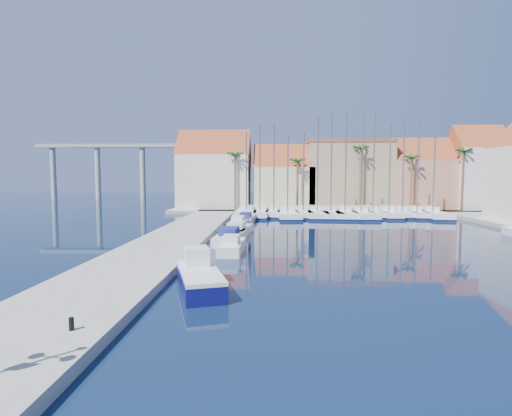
% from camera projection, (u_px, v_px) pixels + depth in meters
% --- Properties ---
extents(ground, '(260.00, 260.00, 0.00)m').
position_uv_depth(ground, '(276.00, 281.00, 22.61)').
color(ground, black).
rests_on(ground, ground).
extents(quay_west, '(6.00, 77.00, 0.50)m').
position_uv_depth(quay_west, '(175.00, 239.00, 36.37)').
color(quay_west, gray).
rests_on(quay_west, ground).
extents(shore_north, '(54.00, 16.00, 0.50)m').
position_uv_depth(shore_north, '(329.00, 209.00, 70.04)').
color(shore_north, gray).
rests_on(shore_north, ground).
extents(bollard, '(0.18, 0.18, 0.46)m').
position_uv_depth(bollard, '(71.00, 324.00, 14.07)').
color(bollard, black).
rests_on(bollard, quay_west).
extents(fishing_boat, '(3.59, 6.14, 2.04)m').
position_uv_depth(fishing_boat, '(199.00, 276.00, 21.06)').
color(fishing_boat, '#0D0D4F').
rests_on(fishing_boat, ground).
extents(motorboat_west_0, '(1.85, 5.37, 1.40)m').
position_uv_depth(motorboat_west_0, '(232.00, 246.00, 31.22)').
color(motorboat_west_0, white).
rests_on(motorboat_west_0, ground).
extents(motorboat_west_1, '(2.60, 6.97, 1.40)m').
position_uv_depth(motorboat_west_1, '(230.00, 237.00, 35.96)').
color(motorboat_west_1, white).
rests_on(motorboat_west_1, ground).
extents(motorboat_west_2, '(2.75, 6.74, 1.40)m').
position_uv_depth(motorboat_west_2, '(238.00, 230.00, 40.39)').
color(motorboat_west_2, white).
rests_on(motorboat_west_2, ground).
extents(motorboat_west_3, '(2.32, 5.84, 1.40)m').
position_uv_depth(motorboat_west_3, '(239.00, 223.00, 46.40)').
color(motorboat_west_3, white).
rests_on(motorboat_west_3, ground).
extents(motorboat_west_4, '(2.23, 5.91, 1.40)m').
position_uv_depth(motorboat_west_4, '(246.00, 219.00, 51.07)').
color(motorboat_west_4, white).
rests_on(motorboat_west_4, ground).
extents(motorboat_west_5, '(2.16, 6.56, 1.40)m').
position_uv_depth(motorboat_west_5, '(248.00, 216.00, 55.25)').
color(motorboat_west_5, white).
rests_on(motorboat_west_5, ground).
extents(motorboat_west_6, '(2.33, 6.27, 1.40)m').
position_uv_depth(motorboat_west_6, '(251.00, 213.00, 59.50)').
color(motorboat_west_6, white).
rests_on(motorboat_west_6, ground).
extents(sailboat_0, '(3.13, 11.57, 12.17)m').
position_uv_depth(sailboat_0, '(247.00, 213.00, 58.31)').
color(sailboat_0, white).
rests_on(sailboat_0, ground).
extents(sailboat_1, '(3.32, 10.43, 13.51)m').
position_uv_depth(sailboat_1, '(260.00, 213.00, 58.89)').
color(sailboat_1, white).
rests_on(sailboat_1, ground).
extents(sailboat_2, '(2.86, 8.32, 13.40)m').
position_uv_depth(sailboat_2, '(274.00, 212.00, 59.01)').
color(sailboat_2, white).
rests_on(sailboat_2, ground).
extents(sailboat_3, '(3.78, 11.79, 11.93)m').
position_uv_depth(sailboat_3, '(287.00, 214.00, 57.73)').
color(sailboat_3, white).
rests_on(sailboat_3, ground).
extents(sailboat_4, '(2.66, 8.62, 12.23)m').
position_uv_depth(sailboat_4, '(303.00, 213.00, 58.32)').
color(sailboat_4, white).
rests_on(sailboat_4, ground).
extents(sailboat_5, '(3.35, 11.21, 14.40)m').
position_uv_depth(sailboat_5, '(317.00, 213.00, 58.38)').
color(sailboat_5, white).
rests_on(sailboat_5, ground).
extents(sailboat_6, '(2.92, 10.21, 14.86)m').
position_uv_depth(sailboat_6, '(330.00, 213.00, 57.71)').
color(sailboat_6, white).
rests_on(sailboat_6, ground).
extents(sailboat_7, '(3.97, 11.62, 14.95)m').
position_uv_depth(sailboat_7, '(344.00, 213.00, 58.02)').
color(sailboat_7, white).
rests_on(sailboat_7, ground).
extents(sailboat_8, '(3.21, 11.05, 14.26)m').
position_uv_depth(sailboat_8, '(360.00, 214.00, 57.42)').
color(sailboat_8, white).
rests_on(sailboat_8, ground).
extents(sailboat_9, '(2.68, 8.62, 14.99)m').
position_uv_depth(sailboat_9, '(372.00, 212.00, 58.68)').
color(sailboat_9, white).
rests_on(sailboat_9, ground).
extents(sailboat_10, '(3.00, 9.55, 13.33)m').
position_uv_depth(sailboat_10, '(388.00, 213.00, 58.22)').
color(sailboat_10, white).
rests_on(sailboat_10, ground).
extents(sailboat_11, '(2.40, 8.35, 14.17)m').
position_uv_depth(sailboat_11, '(401.00, 213.00, 58.50)').
color(sailboat_11, white).
rests_on(sailboat_11, ground).
extents(sailboat_12, '(2.90, 8.62, 14.15)m').
position_uv_depth(sailboat_12, '(416.00, 213.00, 57.96)').
color(sailboat_12, white).
rests_on(sailboat_12, ground).
extents(sailboat_13, '(3.37, 10.78, 13.17)m').
position_uv_depth(sailboat_13, '(431.00, 214.00, 57.08)').
color(sailboat_13, white).
rests_on(sailboat_13, ground).
extents(building_0, '(12.30, 9.00, 13.50)m').
position_uv_depth(building_0, '(215.00, 173.00, 69.28)').
color(building_0, beige).
rests_on(building_0, shore_north).
extents(building_1, '(10.30, 8.00, 11.00)m').
position_uv_depth(building_1, '(284.00, 180.00, 68.94)').
color(building_1, '#C6B58B').
rests_on(building_1, shore_north).
extents(building_2, '(14.20, 10.20, 11.50)m').
position_uv_depth(building_2, '(347.00, 175.00, 69.46)').
color(building_2, '#9A875E').
rests_on(building_2, shore_north).
extents(building_3, '(10.30, 8.00, 12.00)m').
position_uv_depth(building_3, '(419.00, 177.00, 68.06)').
color(building_3, '#BD765F').
rests_on(building_3, shore_north).
extents(building_4, '(8.30, 8.00, 14.00)m').
position_uv_depth(building_4, '(476.00, 170.00, 66.65)').
color(building_4, white).
rests_on(building_4, shore_north).
extents(palm_0, '(2.60, 2.60, 10.15)m').
position_uv_depth(palm_0, '(235.00, 157.00, 63.95)').
color(palm_0, brown).
rests_on(palm_0, shore_north).
extents(palm_1, '(2.60, 2.60, 9.15)m').
position_uv_depth(palm_1, '(298.00, 163.00, 63.66)').
color(palm_1, brown).
rests_on(palm_1, shore_north).
extents(palm_2, '(2.60, 2.60, 11.15)m').
position_uv_depth(palm_2, '(361.00, 151.00, 63.15)').
color(palm_2, brown).
rests_on(palm_2, shore_north).
extents(palm_3, '(2.60, 2.60, 9.65)m').
position_uv_depth(palm_3, '(412.00, 160.00, 62.97)').
color(palm_3, brown).
rests_on(palm_3, shore_north).
extents(palm_4, '(2.60, 2.60, 10.65)m').
position_uv_depth(palm_4, '(464.00, 153.00, 62.61)').
color(palm_4, brown).
rests_on(palm_4, shore_north).
extents(viaduct, '(48.00, 2.20, 14.45)m').
position_uv_depth(viaduct, '(123.00, 160.00, 104.92)').
color(viaduct, '#9E9E99').
rests_on(viaduct, ground).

